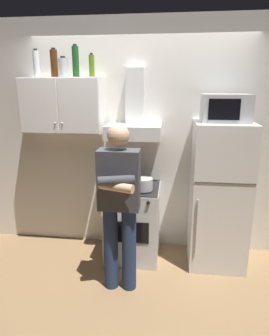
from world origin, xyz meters
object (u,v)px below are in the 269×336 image
(range_hood, at_px, (134,120))
(cooking_pot, at_px, (143,184))
(bottle_canister_steel, at_px, (63,67))
(person_standing, at_px, (119,203))
(bottle_olive_oil, at_px, (92,66))
(bottle_rum_dark, at_px, (54,63))
(microwave, at_px, (225,108))
(bottle_wine_green, at_px, (76,62))
(refrigerator, at_px, (219,195))
(upper_cabinet, at_px, (63,105))
(bottle_vodka_clear, at_px, (36,64))
(stove_oven, at_px, (133,222))

(range_hood, bearing_deg, cooking_pot, -62.12)
(cooking_pot, relative_size, bottle_canister_steel, 1.42)
(person_standing, distance_m, bottle_canister_steel, 1.61)
(bottle_canister_steel, bearing_deg, bottle_olive_oil, 11.43)
(bottle_rum_dark, xyz_separation_m, bottle_olive_oil, (0.42, 0.00, -0.03))
(microwave, relative_size, bottle_olive_oil, 1.93)
(bottle_wine_green, relative_size, bottle_rum_dark, 1.10)
(refrigerator, distance_m, bottle_canister_steel, 2.19)
(upper_cabinet, relative_size, range_hood, 1.20)
(refrigerator, relative_size, person_standing, 0.98)
(upper_cabinet, bearing_deg, bottle_rum_dark, 157.32)
(range_hood, distance_m, cooking_pot, 0.72)
(refrigerator, height_order, bottle_vodka_clear, bottle_vodka_clear)
(upper_cabinet, height_order, microwave, upper_cabinet)
(stove_oven, relative_size, bottle_olive_oil, 3.51)
(bottle_canister_steel, bearing_deg, range_hood, 1.46)
(refrigerator, height_order, person_standing, person_standing)
(bottle_vodka_clear, bearing_deg, refrigerator, -2.76)
(refrigerator, distance_m, bottle_olive_oil, 1.98)
(range_hood, height_order, bottle_vodka_clear, bottle_vodka_clear)
(range_hood, bearing_deg, bottle_wine_green, 179.16)
(bottle_wine_green, bearing_deg, bottle_rum_dark, 173.89)
(stove_oven, height_order, bottle_vodka_clear, bottle_vodka_clear)
(stove_oven, distance_m, refrigerator, 1.02)
(microwave, distance_m, bottle_olive_oil, 1.49)
(upper_cabinet, relative_size, person_standing, 0.55)
(bottle_vodka_clear, bearing_deg, range_hood, 1.54)
(cooking_pot, bearing_deg, bottle_rum_dark, 164.54)
(microwave, xyz_separation_m, bottle_vodka_clear, (-2.01, 0.08, 0.45))
(upper_cabinet, distance_m, refrigerator, 2.00)
(bottle_canister_steel, bearing_deg, cooking_pot, -14.14)
(person_standing, bearing_deg, cooking_pot, 69.70)
(range_hood, relative_size, refrigerator, 0.47)
(bottle_rum_dark, bearing_deg, microwave, -4.47)
(upper_cabinet, relative_size, bottle_vodka_clear, 3.08)
(bottle_olive_oil, distance_m, bottle_vodka_clear, 0.60)
(person_standing, relative_size, bottle_rum_dark, 5.35)
(person_standing, xyz_separation_m, bottle_wine_green, (-0.59, 0.74, 1.31))
(cooking_pot, relative_size, bottle_vodka_clear, 1.04)
(microwave, bearing_deg, refrigerator, -89.10)
(upper_cabinet, bearing_deg, bottle_canister_steel, -29.71)
(upper_cabinet, distance_m, microwave, 1.75)
(bottle_wine_green, xyz_separation_m, bottle_canister_steel, (-0.13, -0.03, -0.06))
(upper_cabinet, distance_m, bottle_rum_dark, 0.46)
(range_hood, height_order, bottle_olive_oil, bottle_olive_oil)
(microwave, xyz_separation_m, bottle_rum_dark, (-1.84, 0.14, 0.46))
(range_hood, height_order, bottle_canister_steel, bottle_canister_steel)
(bottle_olive_oil, bearing_deg, cooking_pot, -25.54)
(stove_oven, xyz_separation_m, microwave, (0.95, 0.02, 1.31))
(refrigerator, xyz_separation_m, bottle_rum_dark, (-1.84, 0.16, 1.40))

